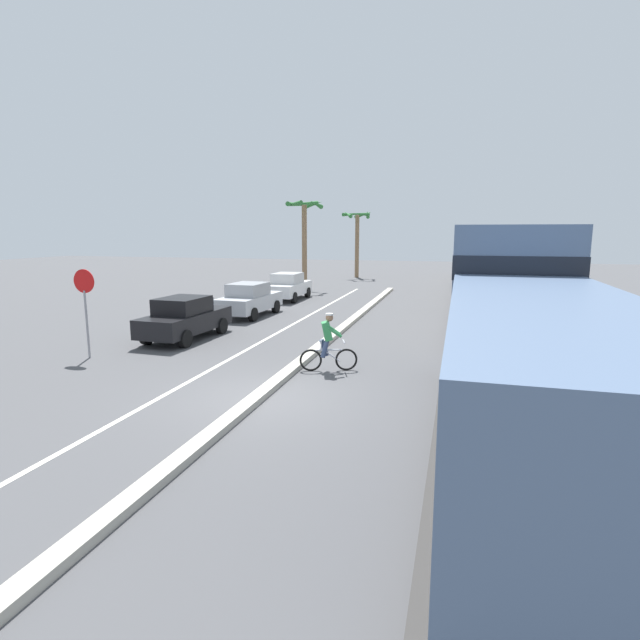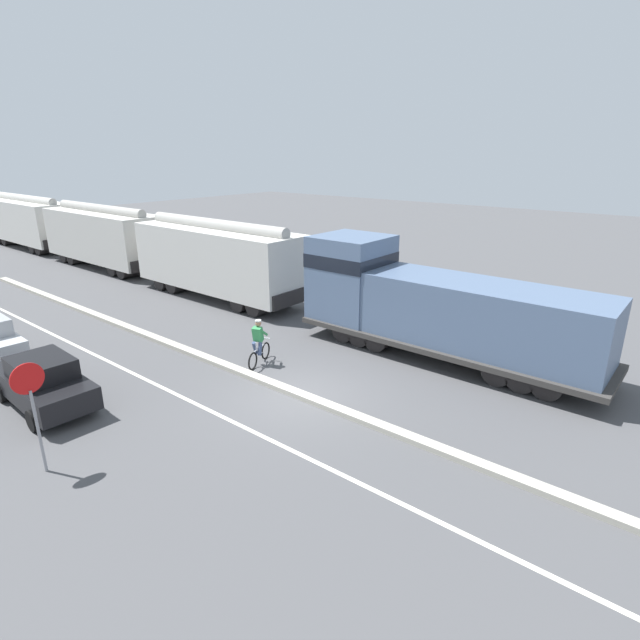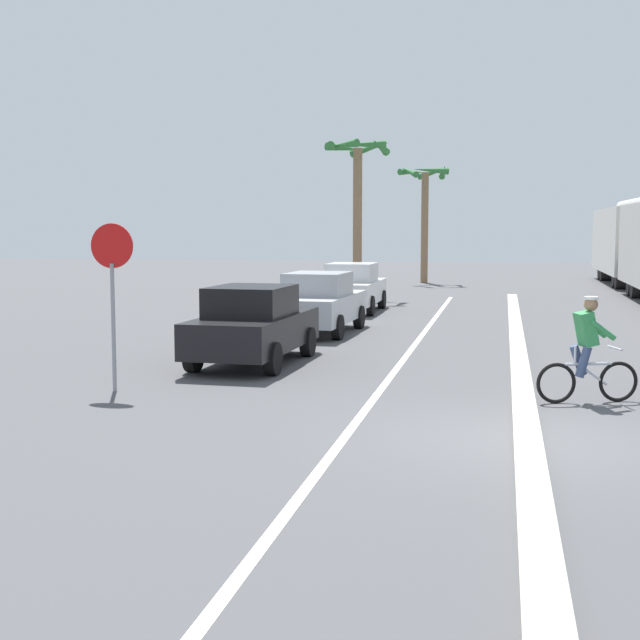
{
  "view_description": "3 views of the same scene",
  "coord_description": "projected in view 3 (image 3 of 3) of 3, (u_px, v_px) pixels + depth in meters",
  "views": [
    {
      "loc": [
        4.59,
        -11.0,
        4.04
      ],
      "look_at": [
        0.27,
        4.47,
        1.2
      ],
      "focal_mm": 28.0,
      "sensor_mm": 36.0,
      "label": 1
    },
    {
      "loc": [
        -10.71,
        -9.64,
        7.49
      ],
      "look_at": [
        2.7,
        1.27,
        1.6
      ],
      "focal_mm": 28.0,
      "sensor_mm": 36.0,
      "label": 2
    },
    {
      "loc": [
        -0.35,
        -11.93,
        2.83
      ],
      "look_at": [
        -4.25,
        6.95,
        0.8
      ],
      "focal_mm": 50.0,
      "sensor_mm": 36.0,
      "label": 3
    }
  ],
  "objects": [
    {
      "name": "lane_stripe",
      "position": [
        399.0,
        365.0,
        18.17
      ],
      "size": [
        0.14,
        36.0,
        0.01
      ],
      "primitive_type": "cube",
      "color": "silver",
      "rests_on": "ground"
    },
    {
      "name": "parked_car_silver",
      "position": [
        319.0,
        303.0,
        23.62
      ],
      "size": [
        1.99,
        4.28,
        1.62
      ],
      "color": "#B7BABF",
      "rests_on": "ground"
    },
    {
      "name": "palm_tree_far",
      "position": [
        425.0,
        196.0,
        44.47
      ],
      "size": [
        2.66,
        2.67,
        5.93
      ],
      "color": "#846647",
      "rests_on": "ground"
    },
    {
      "name": "palm_tree_near",
      "position": [
        356.0,
        178.0,
        35.03
      ],
      "size": [
        2.65,
        2.79,
        6.28
      ],
      "color": "#846647",
      "rests_on": "ground"
    },
    {
      "name": "hopper_car_trailing",
      "position": [
        633.0,
        242.0,
        43.51
      ],
      "size": [
        2.9,
        10.6,
        4.18
      ],
      "color": "beige",
      "rests_on": "ground"
    },
    {
      "name": "stop_sign",
      "position": [
        112.0,
        274.0,
        15.14
      ],
      "size": [
        0.76,
        0.08,
        2.88
      ],
      "color": "gray",
      "rests_on": "ground"
    },
    {
      "name": "parked_car_white",
      "position": [
        352.0,
        287.0,
        29.55
      ],
      "size": [
        1.86,
        4.21,
        1.62
      ],
      "color": "silver",
      "rests_on": "ground"
    },
    {
      "name": "cyclist",
      "position": [
        587.0,
        353.0,
        14.25
      ],
      "size": [
        1.63,
        0.69,
        1.71
      ],
      "color": "black",
      "rests_on": "ground"
    },
    {
      "name": "parked_car_black",
      "position": [
        253.0,
        325.0,
        18.29
      ],
      "size": [
        1.97,
        4.27,
        1.62
      ],
      "color": "black",
      "rests_on": "ground"
    },
    {
      "name": "ground_plane",
      "position": [
        527.0,
        440.0,
        11.85
      ],
      "size": [
        120.0,
        120.0,
        0.0
      ],
      "primitive_type": "plane",
      "color": "#4C4C4F"
    },
    {
      "name": "median_curb",
      "position": [
        519.0,
        365.0,
        17.68
      ],
      "size": [
        0.36,
        36.0,
        0.16
      ],
      "primitive_type": "cube",
      "color": "#B2AD9E",
      "rests_on": "ground"
    }
  ]
}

